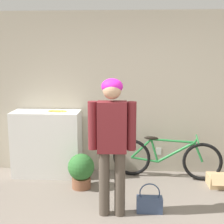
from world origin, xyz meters
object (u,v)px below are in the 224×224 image
person (112,135)px  bicycle (166,158)px  potted_plant (81,170)px  banana (57,111)px  handbag (149,203)px

person → bicycle: (0.78, 1.19, -0.68)m
bicycle → potted_plant: bearing=-152.9°
bicycle → potted_plant: 1.35m
person → potted_plant: (-0.49, 0.74, -0.73)m
banana → potted_plant: bearing=-45.6°
person → handbag: 1.01m
banana → handbag: 2.00m
person → handbag: size_ratio=4.42×
person → banana: size_ratio=5.43×
bicycle → handbag: bearing=-98.5°
person → potted_plant: bearing=121.7°
bicycle → potted_plant: bicycle is taller
handbag → bicycle: bearing=73.8°
banana → handbag: banana is taller
person → banana: 1.50m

